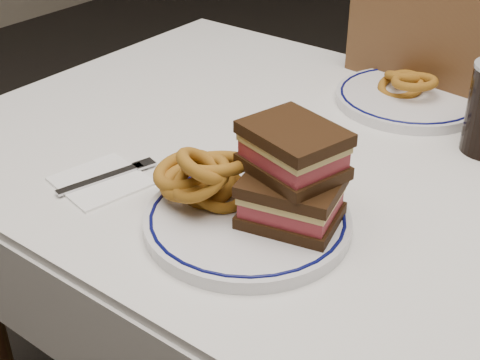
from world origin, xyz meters
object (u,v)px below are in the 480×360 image
Objects in this scene: reuben_sandwich at (292,175)px; chair_far at (460,172)px; far_plate at (409,98)px; main_plate at (248,220)px.

chair_far is at bearing 88.87° from reuben_sandwich.
reuben_sandwich is at bearing -84.03° from far_plate.
reuben_sandwich is 0.57× the size of far_plate.
far_plate is at bearing 90.26° from main_plate.
far_plate is at bearing -107.87° from chair_far.
reuben_sandwich is at bearing -91.13° from chair_far.
main_plate is 1.81× the size of reuben_sandwich.
chair_far reaches higher than reuben_sandwich.
chair_far is 3.54× the size of main_plate.
reuben_sandwich reaches higher than main_plate.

